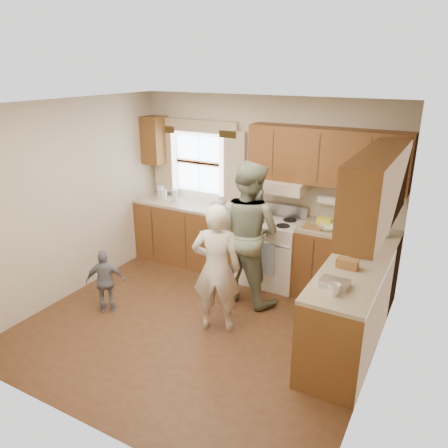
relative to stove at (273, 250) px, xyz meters
The scene contains 6 objects.
room 1.66m from the stove, 101.81° to the right, with size 3.80×3.80×3.80m.
kitchen_fixtures 0.60m from the stove, 48.92° to the right, with size 3.80×2.25×2.15m.
stove is the anchor object (origin of this frame).
woman_left 1.40m from the stove, 94.70° to the right, with size 0.55×0.36×1.50m, color beige.
woman_right 0.74m from the stove, 99.94° to the right, with size 0.88×0.69×1.81m, color #264126.
child 2.25m from the stove, 130.70° to the right, with size 0.47×0.20×0.81m, color slate.
Camera 1 is at (2.37, -3.72, 2.87)m, focal length 35.00 mm.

